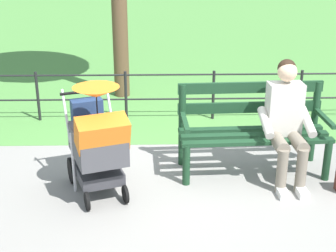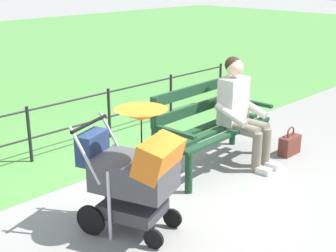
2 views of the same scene
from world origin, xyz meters
name	(u,v)px [view 1 (image 1 of 2)]	position (x,y,z in m)	size (l,w,h in m)	color
ground_plane	(174,174)	(0.00, 0.00, 0.00)	(60.00, 60.00, 0.00)	gray
grass_lawn	(163,26)	(0.00, -8.80, 0.00)	(40.00, 16.00, 0.01)	#518E42
park_bench	(252,125)	(-0.86, -0.12, 0.53)	(1.62, 0.67, 0.96)	#193D23
person_on_bench	(286,119)	(-1.16, 0.11, 0.68)	(0.55, 0.74, 1.28)	slate
stroller	(97,139)	(0.77, 0.40, 0.59)	(0.75, 0.99, 1.15)	black
park_fence	(170,91)	(0.00, -1.68, 0.41)	(6.11, 0.04, 0.70)	black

